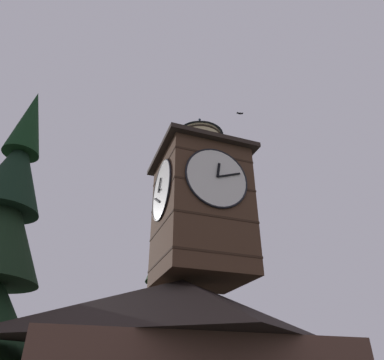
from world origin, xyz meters
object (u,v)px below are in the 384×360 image
Objects in this scene: building_main at (182,354)px; moon at (226,271)px; pine_tree_behind at (173,289)px; flying_bird_low at (240,113)px; clock_tower at (200,202)px.

moon is (-15.80, -28.53, 11.99)m from building_main.
pine_tree_behind is at bearing 57.47° from moon.
pine_tree_behind is 12.53m from flying_bird_low.
clock_tower is 19.87× the size of flying_bird_low.
pine_tree_behind reaches higher than building_main.
pine_tree_behind reaches higher than moon.
clock_tower is at bearing 62.37° from moon.
flying_bird_low is at bearing -156.17° from clock_tower.
moon reaches higher than building_main.
building_main is 0.67× the size of pine_tree_behind.
moon is at bearing -118.98° from building_main.
flying_bird_low reaches higher than clock_tower.
flying_bird_low reaches higher than building_main.
pine_tree_behind is at bearing -51.14° from flying_bird_low.
pine_tree_behind is at bearing -94.11° from clock_tower.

